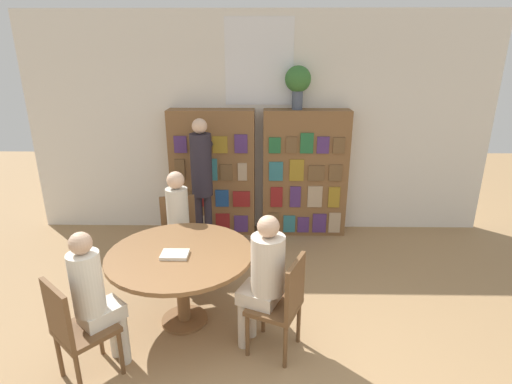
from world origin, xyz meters
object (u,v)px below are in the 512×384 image
(flower_vase, at_px, (298,81))
(seated_reader_back, at_px, (95,295))
(reading_table, at_px, (181,263))
(seated_reader_right, at_px, (263,274))
(seated_reader_left, at_px, (178,220))
(chair_far_side, at_px, (283,301))
(librarian_standing, at_px, (202,172))
(chair_near_camera, at_px, (75,327))
(bookshelf_left, at_px, (213,173))
(chair_left_side, at_px, (179,231))
(bookshelf_right, at_px, (305,174))

(flower_vase, height_order, seated_reader_back, flower_vase)
(reading_table, bearing_deg, seated_reader_back, -131.33)
(reading_table, relative_size, seated_reader_right, 1.07)
(seated_reader_left, bearing_deg, seated_reader_right, 117.10)
(chair_far_side, bearing_deg, seated_reader_left, 65.92)
(flower_vase, distance_m, chair_far_side, 2.99)
(flower_vase, relative_size, librarian_standing, 0.33)
(chair_far_side, relative_size, seated_reader_back, 0.73)
(seated_reader_right, bearing_deg, seated_reader_back, 125.78)
(chair_near_camera, bearing_deg, seated_reader_right, 58.03)
(librarian_standing, bearing_deg, chair_far_side, -64.70)
(chair_near_camera, distance_m, seated_reader_left, 1.64)
(bookshelf_left, xyz_separation_m, flower_vase, (1.14, 0.00, 1.24))
(chair_far_side, distance_m, seated_reader_right, 0.28)
(bookshelf_left, xyz_separation_m, chair_left_side, (-0.28, -1.12, -0.37))
(bookshelf_right, bearing_deg, seated_reader_left, -139.44)
(flower_vase, distance_m, seated_reader_right, 2.84)
(chair_near_camera, bearing_deg, seated_reader_left, 114.08)
(bookshelf_left, bearing_deg, chair_far_side, -70.87)
(bookshelf_right, xyz_separation_m, chair_near_camera, (-2.00, -2.85, -0.37))
(chair_left_side, bearing_deg, chair_far_side, 117.00)
(reading_table, bearing_deg, librarian_standing, 90.75)
(chair_far_side, relative_size, seated_reader_left, 0.71)
(reading_table, height_order, seated_reader_left, seated_reader_left)
(seated_reader_right, relative_size, seated_reader_back, 1.01)
(chair_left_side, height_order, librarian_standing, librarian_standing)
(chair_near_camera, distance_m, chair_far_side, 1.62)
(chair_left_side, distance_m, librarian_standing, 0.84)
(bookshelf_right, relative_size, seated_reader_left, 1.39)
(reading_table, bearing_deg, seated_reader_right, -23.33)
(seated_reader_back, bearing_deg, chair_left_side, 119.98)
(chair_near_camera, bearing_deg, librarian_standing, 116.05)
(bookshelf_left, distance_m, chair_near_camera, 2.96)
(bookshelf_right, bearing_deg, bookshelf_left, 179.99)
(seated_reader_right, bearing_deg, chair_far_side, -90.00)
(reading_table, height_order, librarian_standing, librarian_standing)
(chair_far_side, bearing_deg, bookshelf_right, 13.93)
(bookshelf_right, bearing_deg, flower_vase, 177.98)
(chair_left_side, height_order, seated_reader_left, seated_reader_left)
(bookshelf_left, relative_size, bookshelf_right, 1.00)
(bookshelf_right, height_order, chair_far_side, bookshelf_right)
(seated_reader_left, distance_m, seated_reader_back, 1.46)
(seated_reader_back, bearing_deg, reading_table, 90.00)
(flower_vase, height_order, librarian_standing, flower_vase)
(chair_left_side, bearing_deg, reading_table, 90.00)
(reading_table, relative_size, seated_reader_back, 1.08)
(seated_reader_left, xyz_separation_m, seated_reader_back, (-0.36, -1.42, -0.02))
(flower_vase, bearing_deg, chair_left_side, -141.65)
(bookshelf_right, xyz_separation_m, librarian_standing, (-1.36, -0.50, 0.16))
(bookshelf_left, height_order, chair_near_camera, bookshelf_left)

